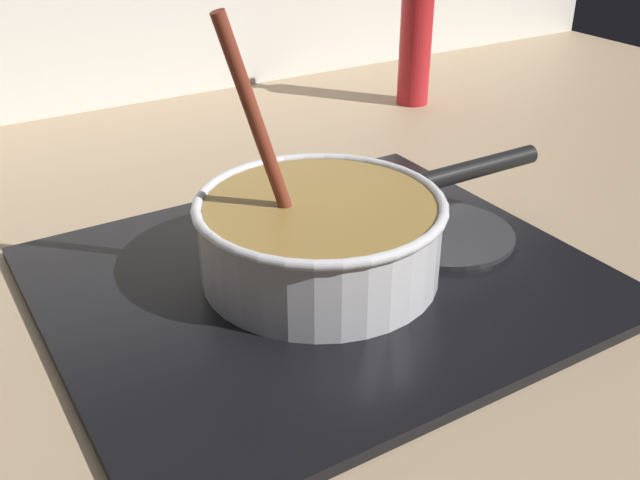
# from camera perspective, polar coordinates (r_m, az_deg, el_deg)

# --- Properties ---
(ground) EXTENTS (2.40, 1.60, 0.04)m
(ground) POSITION_cam_1_polar(r_m,az_deg,el_deg) (0.75, 1.86, -7.33)
(ground) COLOR #9E8466
(hob_plate) EXTENTS (0.56, 0.48, 0.01)m
(hob_plate) POSITION_cam_1_polar(r_m,az_deg,el_deg) (0.79, 0.00, -3.06)
(hob_plate) COLOR black
(hob_plate) RESTS_ON ground
(burner_ring) EXTENTS (0.16, 0.16, 0.01)m
(burner_ring) POSITION_cam_1_polar(r_m,az_deg,el_deg) (0.79, 0.00, -2.44)
(burner_ring) COLOR #592D0C
(burner_ring) RESTS_ON hob_plate
(spare_burner) EXTENTS (0.17, 0.17, 0.01)m
(spare_burner) POSITION_cam_1_polar(r_m,az_deg,el_deg) (0.88, 9.53, 0.50)
(spare_burner) COLOR #262628
(spare_burner) RESTS_ON hob_plate
(cooking_pan) EXTENTS (0.43, 0.26, 0.28)m
(cooking_pan) POSITION_cam_1_polar(r_m,az_deg,el_deg) (0.77, 0.09, 0.40)
(cooking_pan) COLOR silver
(cooking_pan) RESTS_ON hob_plate
(sauce_bottle) EXTENTS (0.06, 0.06, 0.28)m
(sauce_bottle) POSITION_cam_1_polar(r_m,az_deg,el_deg) (1.35, 7.43, 15.26)
(sauce_bottle) COLOR red
(sauce_bottle) RESTS_ON ground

